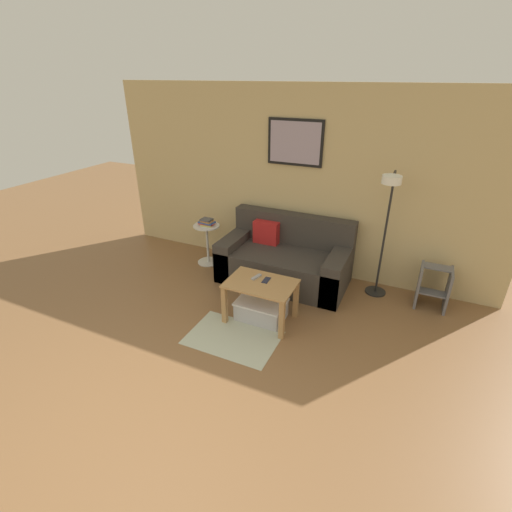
{
  "coord_description": "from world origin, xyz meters",
  "views": [
    {
      "loc": [
        1.64,
        -1.23,
        2.64
      ],
      "look_at": [
        0.12,
        2.06,
        0.85
      ],
      "focal_mm": 26.0,
      "sensor_mm": 36.0,
      "label": 1
    }
  ],
  "objects_px": {
    "cell_phone": "(266,280)",
    "step_stool": "(433,286)",
    "coffee_table": "(261,291)",
    "remote_control": "(256,277)",
    "floor_lamp": "(387,217)",
    "couch": "(285,260)",
    "side_table": "(207,240)",
    "book_stack": "(207,222)",
    "storage_bin": "(261,309)"
  },
  "relations": [
    {
      "from": "cell_phone",
      "to": "step_stool",
      "type": "xyz_separation_m",
      "value": [
        1.78,
        1.09,
        -0.23
      ]
    },
    {
      "from": "coffee_table",
      "to": "step_stool",
      "type": "xyz_separation_m",
      "value": [
        1.82,
        1.16,
        -0.11
      ]
    },
    {
      "from": "coffee_table",
      "to": "cell_phone",
      "type": "relative_size",
      "value": 5.62
    },
    {
      "from": "step_stool",
      "to": "remote_control",
      "type": "bearing_deg",
      "value": -150.61
    },
    {
      "from": "floor_lamp",
      "to": "remote_control",
      "type": "xyz_separation_m",
      "value": [
        -1.25,
        -0.93,
        -0.63
      ]
    },
    {
      "from": "couch",
      "to": "coffee_table",
      "type": "xyz_separation_m",
      "value": [
        0.09,
        -1.01,
        0.08
      ]
    },
    {
      "from": "side_table",
      "to": "step_stool",
      "type": "height_order",
      "value": "side_table"
    },
    {
      "from": "couch",
      "to": "floor_lamp",
      "type": "bearing_deg",
      "value": 0.17
    },
    {
      "from": "side_table",
      "to": "cell_phone",
      "type": "bearing_deg",
      "value": -34.18
    },
    {
      "from": "coffee_table",
      "to": "cell_phone",
      "type": "height_order",
      "value": "cell_phone"
    },
    {
      "from": "side_table",
      "to": "book_stack",
      "type": "relative_size",
      "value": 2.53
    },
    {
      "from": "couch",
      "to": "side_table",
      "type": "relative_size",
      "value": 2.82
    },
    {
      "from": "cell_phone",
      "to": "step_stool",
      "type": "height_order",
      "value": "step_stool"
    },
    {
      "from": "coffee_table",
      "to": "remote_control",
      "type": "xyz_separation_m",
      "value": [
        -0.09,
        0.09,
        0.12
      ]
    },
    {
      "from": "floor_lamp",
      "to": "book_stack",
      "type": "distance_m",
      "value": 2.52
    },
    {
      "from": "step_stool",
      "to": "cell_phone",
      "type": "bearing_deg",
      "value": -148.62
    },
    {
      "from": "couch",
      "to": "book_stack",
      "type": "relative_size",
      "value": 7.13
    },
    {
      "from": "floor_lamp",
      "to": "book_stack",
      "type": "bearing_deg",
      "value": -179.97
    },
    {
      "from": "storage_bin",
      "to": "cell_phone",
      "type": "distance_m",
      "value": 0.39
    },
    {
      "from": "floor_lamp",
      "to": "remote_control",
      "type": "distance_m",
      "value": 1.68
    },
    {
      "from": "cell_phone",
      "to": "step_stool",
      "type": "relative_size",
      "value": 0.27
    },
    {
      "from": "couch",
      "to": "coffee_table",
      "type": "relative_size",
      "value": 2.21
    },
    {
      "from": "step_stool",
      "to": "book_stack",
      "type": "bearing_deg",
      "value": -177.29
    },
    {
      "from": "book_stack",
      "to": "step_stool",
      "type": "height_order",
      "value": "book_stack"
    },
    {
      "from": "coffee_table",
      "to": "floor_lamp",
      "type": "bearing_deg",
      "value": 41.38
    },
    {
      "from": "coffee_table",
      "to": "storage_bin",
      "type": "bearing_deg",
      "value": 96.25
    },
    {
      "from": "coffee_table",
      "to": "remote_control",
      "type": "relative_size",
      "value": 5.24
    },
    {
      "from": "book_stack",
      "to": "cell_phone",
      "type": "bearing_deg",
      "value": -34.54
    },
    {
      "from": "couch",
      "to": "coffee_table",
      "type": "bearing_deg",
      "value": -85.17
    },
    {
      "from": "coffee_table",
      "to": "book_stack",
      "type": "bearing_deg",
      "value": 142.65
    },
    {
      "from": "side_table",
      "to": "cell_phone",
      "type": "height_order",
      "value": "side_table"
    },
    {
      "from": "remote_control",
      "to": "step_stool",
      "type": "relative_size",
      "value": 0.29
    },
    {
      "from": "book_stack",
      "to": "remote_control",
      "type": "xyz_separation_m",
      "value": [
        1.23,
        -0.93,
        -0.16
      ]
    },
    {
      "from": "step_stool",
      "to": "storage_bin",
      "type": "bearing_deg",
      "value": -148.02
    },
    {
      "from": "remote_control",
      "to": "step_stool",
      "type": "xyz_separation_m",
      "value": [
        1.91,
        1.08,
        -0.23
      ]
    },
    {
      "from": "side_table",
      "to": "remote_control",
      "type": "height_order",
      "value": "side_table"
    },
    {
      "from": "couch",
      "to": "cell_phone",
      "type": "distance_m",
      "value": 0.97
    },
    {
      "from": "floor_lamp",
      "to": "book_stack",
      "type": "relative_size",
      "value": 6.77
    },
    {
      "from": "remote_control",
      "to": "cell_phone",
      "type": "height_order",
      "value": "remote_control"
    },
    {
      "from": "couch",
      "to": "remote_control",
      "type": "distance_m",
      "value": 0.95
    },
    {
      "from": "coffee_table",
      "to": "remote_control",
      "type": "bearing_deg",
      "value": 137.8
    },
    {
      "from": "coffee_table",
      "to": "book_stack",
      "type": "relative_size",
      "value": 3.23
    },
    {
      "from": "couch",
      "to": "side_table",
      "type": "xyz_separation_m",
      "value": [
        -1.26,
        -0.0,
        0.07
      ]
    },
    {
      "from": "floor_lamp",
      "to": "step_stool",
      "type": "height_order",
      "value": "floor_lamp"
    },
    {
      "from": "floor_lamp",
      "to": "cell_phone",
      "type": "distance_m",
      "value": 1.59
    },
    {
      "from": "coffee_table",
      "to": "floor_lamp",
      "type": "xyz_separation_m",
      "value": [
        1.15,
        1.02,
        0.75
      ]
    },
    {
      "from": "coffee_table",
      "to": "cell_phone",
      "type": "xyz_separation_m",
      "value": [
        0.04,
        0.07,
        0.12
      ]
    },
    {
      "from": "coffee_table",
      "to": "remote_control",
      "type": "distance_m",
      "value": 0.18
    },
    {
      "from": "coffee_table",
      "to": "storage_bin",
      "type": "relative_size",
      "value": 1.37
    },
    {
      "from": "step_stool",
      "to": "coffee_table",
      "type": "bearing_deg",
      "value": -147.42
    }
  ]
}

